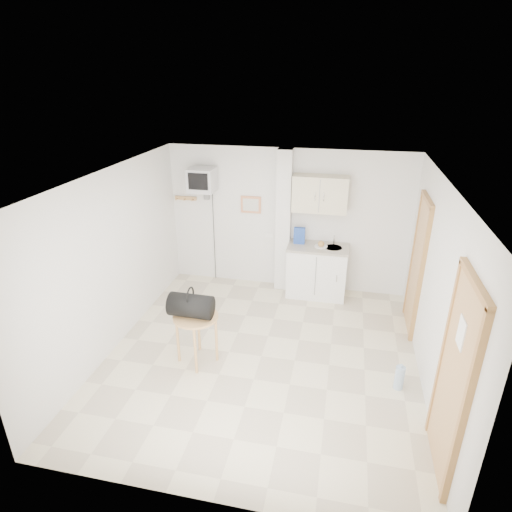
% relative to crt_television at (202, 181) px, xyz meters
% --- Properties ---
extents(ground, '(4.50, 4.50, 0.00)m').
position_rel_crt_television_xyz_m(ground, '(1.45, -2.02, -1.94)').
color(ground, beige).
rests_on(ground, ground).
extents(room_envelope, '(4.24, 4.54, 2.55)m').
position_rel_crt_television_xyz_m(room_envelope, '(1.69, -1.93, -0.40)').
color(room_envelope, white).
rests_on(room_envelope, ground).
extents(kitchenette, '(1.03, 0.58, 2.10)m').
position_rel_crt_television_xyz_m(kitchenette, '(2.02, -0.02, -1.13)').
color(kitchenette, white).
rests_on(kitchenette, ground).
extents(crt_television, '(0.44, 0.45, 2.15)m').
position_rel_crt_television_xyz_m(crt_television, '(0.00, 0.00, 0.00)').
color(crt_television, slate).
rests_on(crt_television, ground).
extents(round_table, '(0.60, 0.60, 0.71)m').
position_rel_crt_television_xyz_m(round_table, '(0.62, -2.30, -1.33)').
color(round_table, tan).
rests_on(round_table, ground).
extents(duffel_bag, '(0.57, 0.32, 0.42)m').
position_rel_crt_television_xyz_m(duffel_bag, '(0.58, -2.32, -1.06)').
color(duffel_bag, black).
rests_on(duffel_bag, round_table).
extents(water_bottle, '(0.12, 0.12, 0.35)m').
position_rel_crt_television_xyz_m(water_bottle, '(3.25, -2.30, -1.78)').
color(water_bottle, '#9AB6D4').
rests_on(water_bottle, ground).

